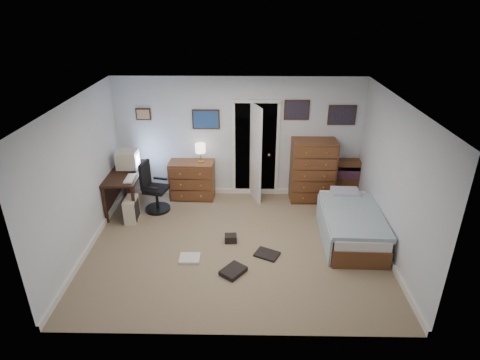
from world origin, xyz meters
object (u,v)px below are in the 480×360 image
object	(u,v)px
office_chair	(154,192)
tall_dresser	(313,170)
computer_desk	(122,180)
bed	(350,224)
low_dresser	(192,180)

from	to	relation	value
office_chair	tall_dresser	world-z (taller)	tall_dresser
computer_desk	tall_dresser	world-z (taller)	tall_dresser
computer_desk	office_chair	size ratio (longest dim) A/B	1.34
computer_desk	bed	world-z (taller)	computer_desk
computer_desk	tall_dresser	distance (m)	3.83
tall_dresser	computer_desk	bearing A→B (deg)	-175.34
office_chair	bed	world-z (taller)	office_chair
tall_dresser	bed	xyz separation A→B (m)	(0.47, -1.48, -0.37)
low_dresser	tall_dresser	xyz separation A→B (m)	(2.49, -0.02, 0.25)
tall_dresser	bed	distance (m)	1.59
tall_dresser	bed	size ratio (longest dim) A/B	0.70
low_dresser	tall_dresser	size ratio (longest dim) A/B	0.70
office_chair	computer_desk	bearing A→B (deg)	-177.99
tall_dresser	bed	bearing A→B (deg)	-73.85
tall_dresser	low_dresser	bearing A→B (deg)	178.10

